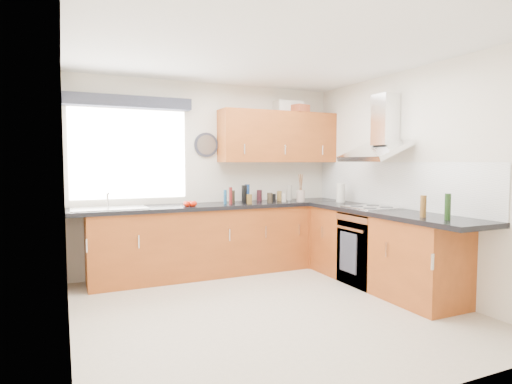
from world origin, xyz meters
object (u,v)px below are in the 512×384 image
upper_cabinets (279,137)px  washing_machine (139,249)px  oven (371,248)px  extractor_hood (380,135)px

upper_cabinets → washing_machine: upper_cabinets is taller
oven → washing_machine: bearing=154.0°
oven → washing_machine: 2.78m
extractor_hood → washing_machine: (-2.60, 1.22, -1.37)m
upper_cabinets → oven: bearing=-67.5°
oven → upper_cabinets: (-0.55, 1.32, 1.38)m
extractor_hood → washing_machine: bearing=154.9°
oven → extractor_hood: 1.35m
oven → washing_machine: (-2.50, 1.22, -0.02)m
oven → extractor_hood: (0.10, -0.00, 1.34)m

